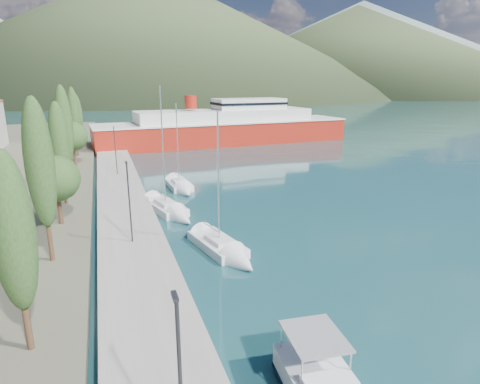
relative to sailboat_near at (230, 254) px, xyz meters
name	(u,v)px	position (x,y,z in m)	size (l,w,h in m)	color
ground	(134,120)	(2.44, 110.76, -0.31)	(1400.00, 1400.00, 0.00)	#1A464C
quay	(122,199)	(-6.56, 16.76, 0.09)	(5.00, 88.00, 0.80)	gray
hills_far	(196,36)	(141.03, 609.49, 77.08)	(1480.00, 900.00, 180.00)	slate
hills_near	(214,40)	(100.48, 363.26, 48.87)	(1010.00, 520.00, 115.00)	#384729
tree_row	(65,141)	(-11.93, 22.84, 5.68)	(4.09, 63.51, 11.36)	#47301E
lamp_posts	(128,195)	(-6.56, 4.88, 3.78)	(0.15, 43.81, 6.06)	#2D2D33
sailboat_near	(230,254)	(0.00, 0.00, 0.00)	(4.00, 8.24, 11.38)	silver
sailboat_mid	(174,213)	(-2.21, 10.69, 0.01)	(4.57, 9.33, 12.99)	silver
sailboat_far	(182,189)	(0.31, 19.15, 0.00)	(2.79, 7.56, 10.93)	silver
ferry	(226,128)	(16.10, 52.90, 2.81)	(52.23, 14.79, 10.24)	#9F1D11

